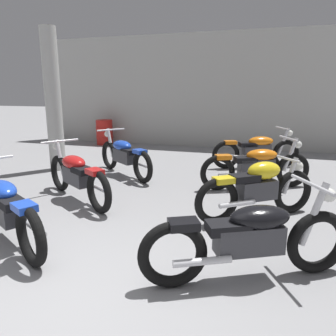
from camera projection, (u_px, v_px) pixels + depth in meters
ground_plane at (64, 307)px, 2.82m from camera, size 60.00×60.00×0.00m
back_wall at (220, 91)px, 10.32m from camera, size 12.83×0.24×3.60m
support_pillar at (53, 101)px, 7.38m from camera, size 0.36×0.36×3.20m
motorcycle_left_row_0 at (5, 207)px, 3.93m from camera, size 1.95×1.18×0.97m
motorcycle_left_row_1 at (77, 175)px, 5.45m from camera, size 1.89×1.25×0.97m
motorcycle_left_row_2 at (124, 155)px, 7.09m from camera, size 1.81×1.38×0.97m
motorcycle_right_row_0 at (250, 237)px, 3.13m from camera, size 1.98×1.14×0.97m
motorcycle_right_row_1 at (258, 188)px, 4.68m from camera, size 1.63×1.28×0.88m
motorcycle_right_row_2 at (257, 166)px, 6.12m from camera, size 2.01×1.10×0.97m
motorcycle_right_row_3 at (257, 149)px, 7.78m from camera, size 2.03×1.05×0.97m
oil_drum at (105, 132)px, 11.19m from camera, size 0.59×0.59×0.85m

